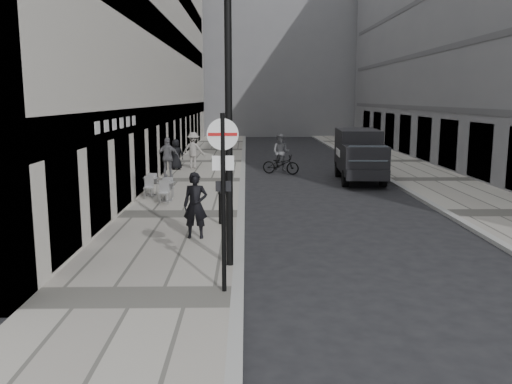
% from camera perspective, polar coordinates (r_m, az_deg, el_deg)
% --- Properties ---
extents(ground, '(120.00, 120.00, 0.00)m').
position_cam_1_polar(ground, '(8.31, -2.31, -18.28)').
color(ground, black).
rests_on(ground, ground).
extents(sidewalk, '(4.00, 60.00, 0.12)m').
position_cam_1_polar(sidewalk, '(25.71, -5.90, 1.17)').
color(sidewalk, '#9C988D').
rests_on(sidewalk, ground).
extents(far_sidewalk, '(4.00, 60.00, 0.12)m').
position_cam_1_polar(far_sidewalk, '(27.09, 17.97, 1.18)').
color(far_sidewalk, '#9C988D').
rests_on(far_sidewalk, ground).
extents(building_left, '(4.00, 45.00, 18.00)m').
position_cam_1_polar(building_left, '(32.82, -12.54, 18.54)').
color(building_left, beige).
rests_on(building_left, ground).
extents(building_far, '(24.00, 16.00, 22.00)m').
position_cam_1_polar(building_far, '(63.73, 0.16, 16.23)').
color(building_far, slate).
rests_on(building_far, ground).
extents(walking_man, '(0.68, 0.46, 1.82)m').
position_cam_1_polar(walking_man, '(14.87, -6.39, -1.41)').
color(walking_man, black).
rests_on(walking_man, sidewalk).
extents(sign_post, '(0.61, 0.10, 3.52)m').
position_cam_1_polar(sign_post, '(10.45, -3.48, 1.36)').
color(sign_post, black).
rests_on(sign_post, sidewalk).
extents(lamppost, '(0.28, 0.28, 6.25)m').
position_cam_1_polar(lamppost, '(12.06, -2.90, 8.31)').
color(lamppost, black).
rests_on(lamppost, sidewalk).
extents(bollard_near, '(0.13, 0.13, 0.96)m').
position_cam_1_polar(bollard_near, '(16.52, -3.74, -1.76)').
color(bollard_near, black).
rests_on(bollard_near, sidewalk).
extents(bollard_far, '(0.11, 0.11, 0.82)m').
position_cam_1_polar(bollard_far, '(21.73, -3.09, 0.88)').
color(bollard_far, black).
rests_on(bollard_far, sidewalk).
extents(panel_van, '(2.23, 5.26, 2.42)m').
position_cam_1_polar(panel_van, '(26.27, 10.83, 4.10)').
color(panel_van, black).
rests_on(panel_van, ground).
extents(cyclist, '(2.07, 1.30, 2.10)m').
position_cam_1_polar(cyclist, '(28.26, 2.63, 3.55)').
color(cyclist, black).
rests_on(cyclist, ground).
extents(pedestrian_a, '(1.17, 0.55, 1.94)m').
position_cam_1_polar(pedestrian_a, '(26.54, -9.25, 3.61)').
color(pedestrian_a, slate).
rests_on(pedestrian_a, sidewalk).
extents(pedestrian_b, '(1.40, 0.98, 1.97)m').
position_cam_1_polar(pedestrian_b, '(29.88, -6.61, 4.39)').
color(pedestrian_b, gray).
rests_on(pedestrian_b, sidewalk).
extents(pedestrian_c, '(0.92, 0.75, 1.64)m').
position_cam_1_polar(pedestrian_c, '(29.46, -8.43, 3.94)').
color(pedestrian_c, black).
rests_on(pedestrian_c, sidewalk).
extents(cafe_table_near, '(0.65, 1.47, 0.84)m').
position_cam_1_polar(cafe_table_near, '(21.71, -10.99, 0.73)').
color(cafe_table_near, silver).
rests_on(cafe_table_near, sidewalk).
extents(cafe_table_mid, '(0.63, 1.42, 0.81)m').
position_cam_1_polar(cafe_table_mid, '(20.68, -9.32, 0.29)').
color(cafe_table_mid, silver).
rests_on(cafe_table_mid, sidewalk).
extents(cafe_table_far, '(0.66, 1.50, 0.85)m').
position_cam_1_polar(cafe_table_far, '(20.33, -9.46, 0.19)').
color(cafe_table_far, '#B8B8BB').
rests_on(cafe_table_far, sidewalk).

